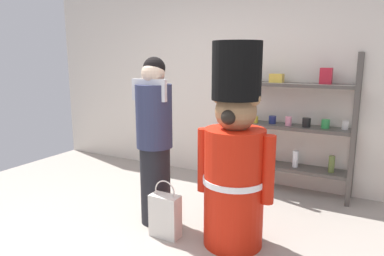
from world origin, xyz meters
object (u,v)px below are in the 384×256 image
(person_shopper, at_px, (154,140))
(shopping_bag, at_px, (165,215))
(teddy_bear_guard, at_px, (235,159))
(merchandise_shelf, at_px, (298,125))

(person_shopper, xyz_separation_m, shopping_bag, (0.24, -0.21, -0.64))
(teddy_bear_guard, bearing_deg, shopping_bag, -163.33)
(person_shopper, height_order, shopping_bag, person_shopper)
(merchandise_shelf, relative_size, teddy_bear_guard, 0.96)
(merchandise_shelf, relative_size, person_shopper, 1.03)
(teddy_bear_guard, bearing_deg, person_shopper, 178.01)
(merchandise_shelf, bearing_deg, person_shopper, -125.62)
(merchandise_shelf, height_order, person_shopper, merchandise_shelf)
(merchandise_shelf, xyz_separation_m, person_shopper, (-1.05, -1.46, 0.01))
(teddy_bear_guard, distance_m, person_shopper, 0.84)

